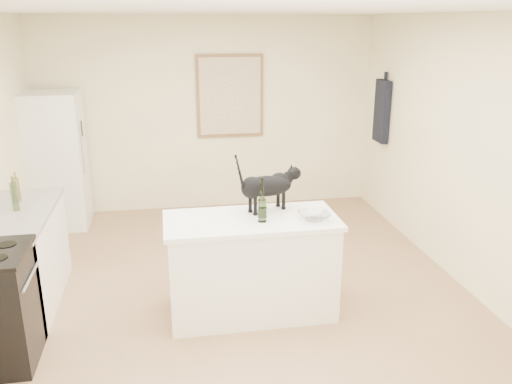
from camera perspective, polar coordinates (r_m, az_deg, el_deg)
The scene contains 18 objects.
floor at distance 5.11m, azimuth -1.99°, elevation -11.60°, with size 5.50×5.50×0.00m, color #A27956.
ceiling at distance 4.45m, azimuth -2.37°, elevation 18.97°, with size 5.50×5.50×0.00m, color white.
wall_back at distance 7.28m, azimuth -5.17°, elevation 8.26°, with size 4.50×4.50×0.00m, color beige.
wall_front at distance 2.14m, azimuth 8.48°, elevation -17.05°, with size 4.50×4.50×0.00m, color beige.
wall_right at distance 5.39m, azimuth 22.33°, elevation 3.50°, with size 5.50×5.50×0.00m, color beige.
island_base at distance 4.75m, azimuth -0.49°, elevation -8.16°, with size 1.44×0.67×0.86m, color white.
island_top at distance 4.57m, azimuth -0.51°, elevation -3.09°, with size 1.50×0.70×0.04m, color white.
left_cabinets at distance 5.32m, azimuth -23.95°, elevation -6.81°, with size 0.60×1.40×0.86m, color white.
left_countertop at distance 5.16m, azimuth -24.58°, elevation -2.26°, with size 0.62×1.44×0.04m, color gray.
fridge at distance 7.09m, azimuth -20.69°, elevation 3.17°, with size 0.68×0.68×1.70m, color white.
artwork_frame at distance 7.25m, azimuth -2.80°, elevation 10.26°, with size 0.90×0.03×1.10m, color brown.
artwork_canvas at distance 7.23m, azimuth -2.79°, elevation 10.24°, with size 0.82×0.00×1.02m, color beige.
hanging_garment at distance 7.12m, azimuth 13.37°, elevation 8.44°, with size 0.08×0.34×0.80m, color black.
black_cat at distance 4.67m, azimuth 1.10°, elevation 0.35°, with size 0.59×0.18×0.41m, color black, non-canonical shape.
wine_bottle at distance 4.43m, azimuth 0.68°, elevation -1.12°, with size 0.07×0.07×0.34m, color #305622.
glass_bowl at distance 4.55m, azimuth 6.25°, elevation -2.56°, with size 0.27×0.27×0.07m, color white.
fridge_paper at distance 6.98m, azimuth -18.21°, elevation 6.53°, with size 0.01×0.15×0.20m, color beige.
counter_bottle_cluster at distance 5.28m, azimuth -24.43°, elevation -0.17°, with size 0.10×0.30×0.26m.
Camera 1 is at (-0.60, -4.40, 2.52)m, focal length 37.21 mm.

